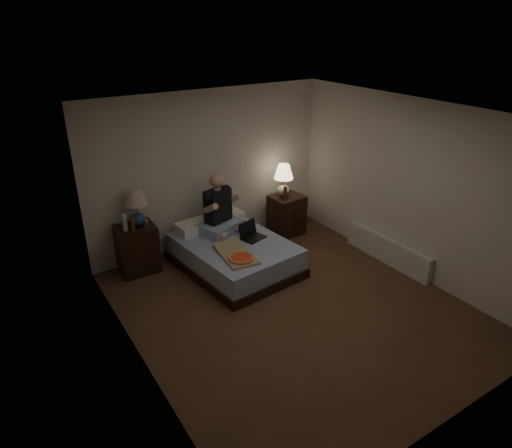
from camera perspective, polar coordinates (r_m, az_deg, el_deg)
floor at (r=6.08m, az=4.66°, el=-10.33°), size 4.00×4.50×0.00m
ceiling at (r=5.07m, az=5.65°, el=13.44°), size 4.00×4.50×0.00m
wall_back at (r=7.24m, az=-5.81°, el=6.67°), size 4.00×0.00×2.50m
wall_front at (r=4.15m, az=24.58°, el=-10.43°), size 4.00×0.00×2.50m
wall_left at (r=4.63m, az=-15.06°, el=-5.07°), size 0.00×4.50×2.50m
wall_right at (r=6.79m, az=18.69°, el=4.21°), size 0.00×4.50×2.50m
bed at (r=6.82m, az=-2.72°, el=-3.86°), size 1.51×1.90×0.44m
nightstand_left at (r=6.92m, az=-14.61°, el=-2.98°), size 0.57×0.51×0.71m
nightstand_right at (r=7.87m, az=3.83°, el=1.18°), size 0.56×0.51×0.68m
lamp_left at (r=6.68m, az=-14.70°, el=2.04°), size 0.40×0.40×0.56m
lamp_right at (r=7.63m, az=3.45°, el=5.43°), size 0.35×0.35×0.56m
water_bottle at (r=6.63m, az=-16.09°, el=0.20°), size 0.07×0.07×0.25m
soda_can at (r=6.72m, az=-13.61°, el=0.13°), size 0.07×0.07×0.10m
beer_bottle_left at (r=6.60m, az=-15.19°, el=0.11°), size 0.06×0.06×0.23m
beer_bottle_right at (r=7.57m, az=3.67°, el=3.96°), size 0.06×0.06×0.23m
person at (r=6.85m, az=-4.51°, el=2.58°), size 0.79×0.70×0.93m
laptop at (r=6.75m, az=-0.32°, el=-0.91°), size 0.40×0.36×0.24m
pizza_box at (r=6.18m, az=-1.89°, el=-4.34°), size 0.48×0.80×0.08m
radiator at (r=7.26m, az=16.05°, el=-3.17°), size 0.10×1.60×0.40m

